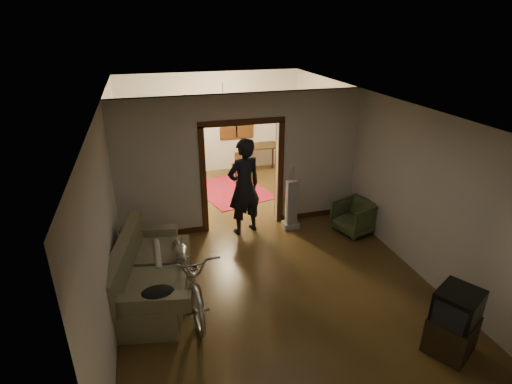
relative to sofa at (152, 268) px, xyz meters
name	(u,v)px	position (x,y,z in m)	size (l,w,h in m)	color
floor	(252,241)	(1.94, 1.17, -0.50)	(5.00, 8.50, 0.01)	#3C2B13
ceiling	(251,100)	(1.94, 1.17, 2.30)	(5.00, 8.50, 0.01)	white
wall_back	(212,123)	(1.94, 5.42, 0.90)	(5.00, 0.02, 2.80)	beige
wall_left	(110,190)	(-0.56, 1.17, 0.90)	(0.02, 8.50, 2.80)	beige
wall_right	(371,164)	(4.44, 1.17, 0.90)	(0.02, 8.50, 2.80)	beige
partition_wall	(242,163)	(1.94, 1.92, 0.90)	(5.00, 0.14, 2.80)	beige
door_casing	(242,177)	(1.94, 1.92, 0.60)	(1.74, 0.20, 2.32)	#3C210D
far_window	(236,117)	(2.64, 5.38, 1.05)	(0.98, 0.06, 1.28)	black
chandelier	(223,100)	(1.94, 3.67, 1.85)	(0.24, 0.24, 0.24)	#FFE0A5
light_switch	(292,166)	(2.99, 1.85, 0.75)	(0.08, 0.01, 0.12)	silver
sofa	(152,268)	(0.00, 0.00, 0.00)	(0.98, 2.18, 1.00)	#606241
rolled_paper	(157,255)	(0.10, 0.30, 0.03)	(0.11, 0.11, 0.88)	beige
jacket	(158,293)	(0.05, -0.91, 0.18)	(0.45, 0.34, 0.13)	black
bicycle	(188,272)	(0.52, -0.35, 0.05)	(0.73, 2.10, 1.11)	silver
armchair	(355,217)	(4.09, 0.99, -0.16)	(0.72, 0.74, 0.67)	#3F4B2A
tv_stand	(451,334)	(3.72, -2.29, -0.24)	(0.57, 0.52, 0.52)	black
crt_tv	(458,307)	(3.72, -2.29, 0.20)	(0.55, 0.49, 0.47)	black
vacuum	(291,205)	(2.89, 1.50, 0.04)	(0.33, 0.26, 1.08)	gray
person	(244,187)	(1.91, 1.62, 0.50)	(0.73, 0.48, 2.01)	black
oriental_rug	(231,190)	(2.11, 3.79, -0.49)	(1.55, 2.04, 0.02)	maroon
locker	(167,147)	(0.63, 4.86, 0.48)	(0.98, 0.54, 1.95)	#26301D
globe	(164,111)	(0.63, 4.86, 1.44)	(0.26, 0.26, 0.26)	#1E5972
desk	(259,159)	(3.18, 4.89, -0.10)	(1.08, 0.61, 0.80)	#312110
desk_chair	(241,166)	(2.49, 4.29, -0.04)	(0.41, 0.41, 0.92)	#312110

